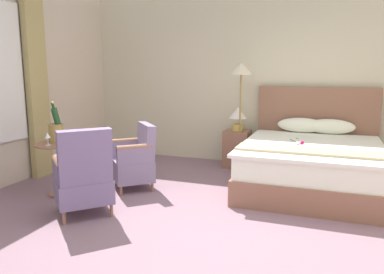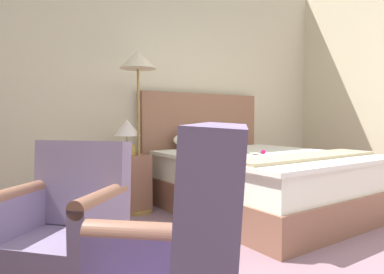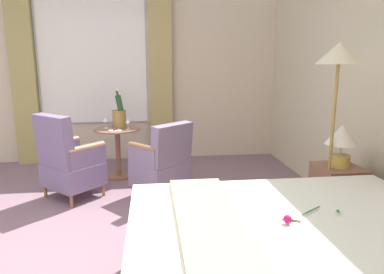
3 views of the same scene
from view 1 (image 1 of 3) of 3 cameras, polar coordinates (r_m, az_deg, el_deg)
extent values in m
plane|color=slate|center=(3.91, 2.58, -14.07)|extent=(7.71, 7.71, 0.00)
cube|color=beige|center=(6.48, 10.89, 9.47)|extent=(6.33, 0.12, 3.08)
cube|color=tan|center=(6.03, -22.54, 7.27)|extent=(0.10, 0.36, 2.75)
cube|color=#895B46|center=(5.36, 17.56, -5.94)|extent=(1.75, 2.09, 0.32)
cube|color=white|center=(5.29, 17.74, -2.85)|extent=(1.70, 2.03, 0.28)
cube|color=white|center=(5.20, 17.80, -1.30)|extent=(1.79, 1.97, 0.04)
cube|color=tan|center=(4.68, 17.52, -2.07)|extent=(1.75, 0.38, 0.03)
cube|color=#895B46|center=(6.29, 18.41, 2.60)|extent=(1.84, 0.08, 1.02)
ellipsoid|color=white|center=(6.12, 16.33, 1.74)|extent=(0.74, 0.23, 0.23)
ellipsoid|color=white|center=(6.10, 20.26, 1.50)|extent=(0.74, 0.25, 0.24)
cylinder|color=#2D6628|center=(5.27, 15.56, -0.67)|extent=(0.19, 0.29, 0.01)
sphere|color=#B20F4C|center=(5.12, 16.47, -0.83)|extent=(0.05, 0.05, 0.05)
ellipsoid|color=#33702D|center=(5.48, 15.76, -0.21)|extent=(0.05, 0.04, 0.01)
cube|color=white|center=(5.18, 15.80, -0.85)|extent=(0.12, 0.13, 0.00)
cube|color=#895B46|center=(6.27, 6.86, -1.82)|extent=(0.41, 0.38, 0.61)
sphere|color=olive|center=(6.20, 8.84, -0.73)|extent=(0.02, 0.02, 0.02)
cylinder|color=gold|center=(6.20, 6.93, 1.45)|extent=(0.18, 0.18, 0.11)
cylinder|color=#B7B2A8|center=(6.19, 6.95, 2.41)|extent=(0.02, 0.02, 0.10)
cone|color=silver|center=(6.17, 6.98, 3.70)|extent=(0.29, 0.29, 0.18)
cylinder|color=olive|center=(6.19, 7.17, -4.75)|extent=(0.28, 0.28, 0.03)
cylinder|color=olive|center=(6.04, 7.33, 2.28)|extent=(0.03, 0.03, 1.50)
cone|color=beige|center=(5.98, 7.52, 10.30)|extent=(0.38, 0.38, 0.18)
cylinder|color=#895B46|center=(5.22, -19.08, -8.11)|extent=(0.34, 0.34, 0.03)
cylinder|color=#895B46|center=(5.14, -19.28, -4.74)|extent=(0.07, 0.07, 0.67)
cylinder|color=#895B46|center=(5.06, -19.51, -0.98)|extent=(0.62, 0.62, 0.02)
cylinder|color=olive|center=(5.11, -20.02, 0.52)|extent=(0.18, 0.18, 0.23)
torus|color=olive|center=(5.09, -20.10, 1.81)|extent=(0.19, 0.19, 0.02)
cylinder|color=white|center=(5.09, -20.08, 1.58)|extent=(0.16, 0.16, 0.03)
cylinder|color=#1E4723|center=(5.09, -19.89, 2.43)|extent=(0.11, 0.13, 0.33)
cylinder|color=#193D1E|center=(5.06, -20.45, 4.51)|extent=(0.04, 0.04, 0.08)
sphere|color=gold|center=(5.05, -20.47, 4.90)|extent=(0.04, 0.04, 0.04)
cylinder|color=white|center=(4.97, -21.06, -1.12)|extent=(0.07, 0.07, 0.01)
cylinder|color=white|center=(4.96, -21.09, -0.61)|extent=(0.01, 0.01, 0.08)
cone|color=white|center=(4.95, -21.15, 0.25)|extent=(0.07, 0.07, 0.07)
cylinder|color=white|center=(5.13, -17.73, -0.59)|extent=(0.06, 0.06, 0.01)
cylinder|color=white|center=(5.12, -17.76, -0.10)|extent=(0.01, 0.01, 0.08)
cone|color=white|center=(5.11, -17.80, 0.68)|extent=(0.07, 0.07, 0.06)
cylinder|color=white|center=(4.94, -18.10, -0.97)|extent=(0.17, 0.17, 0.01)
sphere|color=maroon|center=(4.94, -18.14, -0.76)|extent=(0.02, 0.02, 0.02)
sphere|color=maroon|center=(4.91, -17.74, -0.82)|extent=(0.02, 0.02, 0.02)
sphere|color=maroon|center=(4.97, -18.27, -0.71)|extent=(0.03, 0.03, 0.03)
cylinder|color=#895B46|center=(5.45, -11.74, -6.47)|extent=(0.04, 0.04, 0.13)
cylinder|color=#895B46|center=(4.98, -10.74, -8.04)|extent=(0.04, 0.04, 0.13)
cylinder|color=#895B46|center=(5.53, -7.46, -6.10)|extent=(0.04, 0.04, 0.13)
cylinder|color=#895B46|center=(5.07, -6.07, -7.59)|extent=(0.04, 0.04, 0.13)
cube|color=slate|center=(5.19, -9.07, -4.87)|extent=(0.76, 0.76, 0.28)
cube|color=slate|center=(5.15, -7.04, -0.61)|extent=(0.48, 0.51, 0.48)
cube|color=slate|center=(5.36, -9.91, -1.74)|extent=(0.40, 0.37, 0.20)
cylinder|color=#895B46|center=(5.34, -9.94, -0.67)|extent=(0.40, 0.37, 0.09)
cube|color=slate|center=(4.90, -8.77, -2.83)|extent=(0.40, 0.37, 0.20)
cylinder|color=#895B46|center=(4.88, -8.81, -1.66)|extent=(0.40, 0.37, 0.09)
cylinder|color=#895B46|center=(4.72, -13.54, -9.05)|extent=(0.04, 0.04, 0.15)
cylinder|color=#895B46|center=(4.64, -19.68, -9.71)|extent=(0.04, 0.04, 0.15)
cylinder|color=#895B46|center=(4.32, -12.17, -10.84)|extent=(0.04, 0.04, 0.15)
cylinder|color=#895B46|center=(4.23, -18.92, -11.62)|extent=(0.04, 0.04, 0.15)
cube|color=slate|center=(4.40, -16.20, -7.79)|extent=(0.78, 0.78, 0.26)
cube|color=slate|center=(4.09, -15.95, -2.97)|extent=(0.49, 0.51, 0.60)
cube|color=slate|center=(4.40, -13.31, -4.45)|extent=(0.41, 0.39, 0.21)
cylinder|color=#895B46|center=(4.38, -13.36, -3.12)|extent=(0.41, 0.39, 0.09)
cube|color=slate|center=(4.32, -19.57, -5.05)|extent=(0.41, 0.39, 0.21)
cylinder|color=#895B46|center=(4.30, -19.65, -3.69)|extent=(0.41, 0.39, 0.09)
camera|label=2|loc=(3.90, -28.36, 0.21)|focal=32.00mm
camera|label=3|loc=(4.49, 39.09, 6.89)|focal=32.00mm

